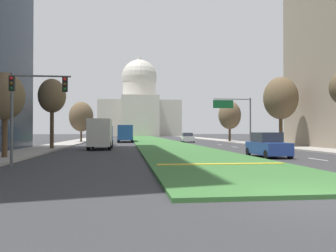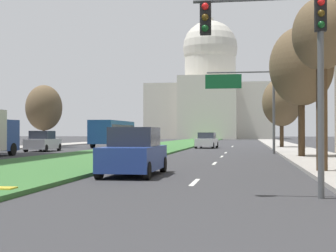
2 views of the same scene
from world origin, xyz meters
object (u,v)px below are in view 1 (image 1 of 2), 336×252
Objects in this scene: street_tree_right_mid at (281,98)px; street_tree_right_far at (230,115)px; city_bus at (125,132)px; street_tree_left_far at (81,117)px; sedan_distant at (187,138)px; street_tree_left_mid at (52,96)px; overhead_guide_sign at (237,111)px; capitol_building at (139,107)px; traffic_light_near_left at (28,98)px; box_truck_delivery at (100,134)px; sedan_midblock at (106,139)px; street_tree_left_near at (5,97)px; sedan_lead_stopped at (268,146)px.

street_tree_right_mid reaches higher than street_tree_right_far.
street_tree_right_far is 18.93m from city_bus.
street_tree_left_far is at bearing -166.53° from city_bus.
city_bus reaches higher than sedan_distant.
street_tree_left_mid is at bearing -107.00° from city_bus.
city_bus is (7.48, 1.79, -2.64)m from street_tree_left_far.
street_tree_left_mid is at bearing -129.58° from sedan_distant.
overhead_guide_sign is at bearing -103.60° from street_tree_right_far.
capitol_building is 3.86× the size of street_tree_right_mid.
street_tree_left_mid is at bearing -90.07° from street_tree_left_far.
sedan_distant is 11.13m from city_bus.
traffic_light_near_left is 1.16× the size of sedan_distant.
box_truck_delivery is at bearing -77.62° from street_tree_left_far.
street_tree_left_mid reaches higher than sedan_midblock.
street_tree_left_far is (-12.84, -80.03, -7.56)m from capitol_building.
city_bus reaches higher than sedan_midblock.
sedan_distant is at bearing 61.04° from street_tree_left_near.
city_bus is (-15.09, 16.40, -2.87)m from overhead_guide_sign.
street_tree_left_far is at bearing 93.18° from traffic_light_near_left.
sedan_distant is at bearing -1.88° from street_tree_left_far.
sedan_distant is at bearing 40.24° from sedan_midblock.
street_tree_right_far reaches higher than traffic_light_near_left.
sedan_lead_stopped is (-7.73, -14.20, -4.99)m from street_tree_right_mid.
street_tree_right_far is at bearing 40.88° from street_tree_left_mid.
street_tree_right_mid is at bearing 61.43° from sedan_lead_stopped.
traffic_light_near_left is at bearing -99.06° from box_truck_delivery.
box_truck_delivery is at bearing -133.43° from street_tree_right_far.
box_truck_delivery reaches higher than city_bus.
city_bus is (2.61, 13.76, 0.94)m from sedan_midblock.
street_tree_right_mid reaches higher than traffic_light_near_left.
capitol_building is 115.91m from street_tree_left_near.
box_truck_delivery is (-21.12, -22.31, -3.11)m from street_tree_right_far.
sedan_lead_stopped is 34.48m from sedan_distant.
street_tree_right_far is 8.74m from sedan_distant.
overhead_guide_sign reaches higher than sedan_midblock.
traffic_light_near_left is 0.81× the size of box_truck_delivery.
sedan_lead_stopped is at bearing -43.47° from box_truck_delivery.
sedan_distant is (5.46, -80.63, -11.19)m from capitol_building.
street_tree_right_far is at bearing 29.06° from sedan_midblock.
street_tree_left_mid is at bearing -160.12° from overhead_guide_sign.
street_tree_left_mid reaches higher than street_tree_left_near.
sedan_midblock is at bearing 76.45° from street_tree_left_near.
traffic_light_near_left reaches higher than sedan_midblock.
street_tree_left_far reaches higher than sedan_lead_stopped.
city_bus is at bearing 13.47° from street_tree_left_far.
street_tree_left_far reaches higher than sedan_distant.
sedan_midblock is (-21.06, 8.91, -5.01)m from street_tree_right_mid.
traffic_light_near_left reaches higher than city_bus.
street_tree_left_near reaches higher than sedan_lead_stopped.
street_tree_left_far reaches higher than street_tree_left_near.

